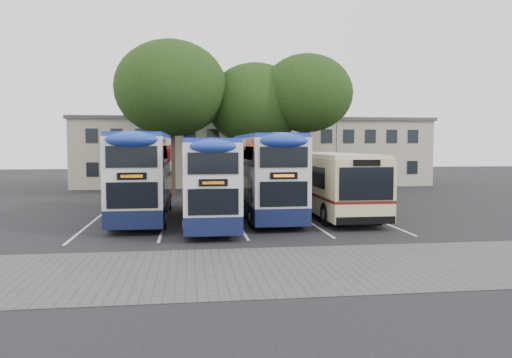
{
  "coord_description": "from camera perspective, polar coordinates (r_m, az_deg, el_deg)",
  "views": [
    {
      "loc": [
        -6.05,
        -19.79,
        3.8
      ],
      "look_at": [
        -2.71,
        5.0,
        2.05
      ],
      "focal_mm": 35.0,
      "sensor_mm": 36.0,
      "label": 1
    }
  ],
  "objects": [
    {
      "name": "ground",
      "position": [
        21.04,
        9.24,
        -6.46
      ],
      "size": [
        120.0,
        120.0,
        0.0
      ],
      "primitive_type": "plane",
      "color": "black",
      "rests_on": "ground"
    },
    {
      "name": "paving_strip",
      "position": [
        15.79,
        7.54,
        -9.93
      ],
      "size": [
        40.0,
        6.0,
        0.01
      ],
      "primitive_type": "cube",
      "color": "#595654",
      "rests_on": "ground"
    },
    {
      "name": "bay_lines",
      "position": [
        25.18,
        -2.35,
        -4.67
      ],
      "size": [
        14.12,
        11.0,
        0.01
      ],
      "color": "silver",
      "rests_on": "ground"
    },
    {
      "name": "depot_building",
      "position": [
        47.17,
        -0.3,
        3.22
      ],
      "size": [
        32.4,
        8.4,
        6.2
      ],
      "color": "#BDB198",
      "rests_on": "ground"
    },
    {
      "name": "lamp_post",
      "position": [
        41.56,
        9.23,
        5.72
      ],
      "size": [
        0.25,
        1.05,
        9.06
      ],
      "color": "gray",
      "rests_on": "ground"
    },
    {
      "name": "tree_left",
      "position": [
        37.43,
        -9.69,
        10.16
      ],
      "size": [
        8.23,
        8.23,
        11.36
      ],
      "color": "black",
      "rests_on": "ground"
    },
    {
      "name": "tree_mid",
      "position": [
        38.76,
        -0.11,
        8.51
      ],
      "size": [
        7.42,
        7.42,
        10.02
      ],
      "color": "black",
      "rests_on": "ground"
    },
    {
      "name": "tree_right",
      "position": [
        38.09,
        5.82,
        9.69
      ],
      "size": [
        6.89,
        6.89,
        10.54
      ],
      "color": "black",
      "rests_on": "ground"
    },
    {
      "name": "bus_dd_left",
      "position": [
        26.05,
        -12.73,
        0.78
      ],
      "size": [
        2.51,
        10.37,
        4.32
      ],
      "color": "#10173D",
      "rests_on": "ground"
    },
    {
      "name": "bus_dd_mid",
      "position": [
        23.84,
        -5.47,
        0.2
      ],
      "size": [
        2.35,
        9.7,
        4.04
      ],
      "color": "#10173D",
      "rests_on": "ground"
    },
    {
      "name": "bus_dd_right",
      "position": [
        26.06,
        1.06,
        0.83
      ],
      "size": [
        2.49,
        10.27,
        4.28
      ],
      "color": "#10173D",
      "rests_on": "ground"
    },
    {
      "name": "bus_single",
      "position": [
        27.34,
        8.43,
        -0.08
      ],
      "size": [
        2.82,
        11.09,
        3.31
      ],
      "color": "beige",
      "rests_on": "ground"
    }
  ]
}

